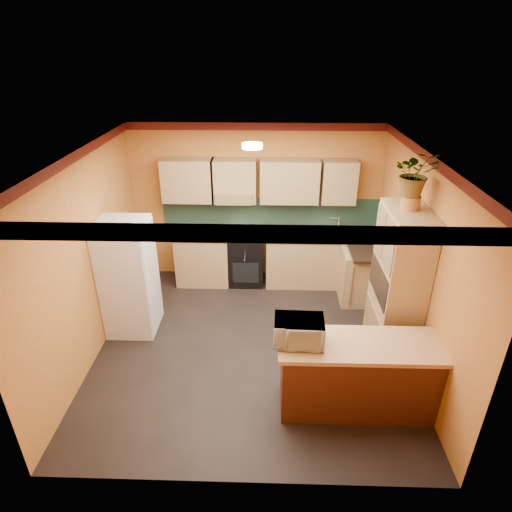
{
  "coord_description": "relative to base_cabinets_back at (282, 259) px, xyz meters",
  "views": [
    {
      "loc": [
        0.21,
        -4.81,
        3.86
      ],
      "look_at": [
        0.05,
        0.45,
        1.18
      ],
      "focal_mm": 30.0,
      "sensor_mm": 36.0,
      "label": 1
    }
  ],
  "objects": [
    {
      "name": "fridge",
      "position": [
        -2.22,
        -1.42,
        0.41
      ],
      "size": [
        0.68,
        0.66,
        1.7
      ],
      "primitive_type": "cube",
      "color": "white",
      "rests_on": "ground"
    },
    {
      "name": "stove",
      "position": [
        -0.62,
        -0.0,
        0.02
      ],
      "size": [
        0.58,
        0.58,
        0.91
      ],
      "primitive_type": "cube",
      "color": "black",
      "rests_on": "ground"
    },
    {
      "name": "kettle",
      "position": [
        -0.53,
        -0.05,
        0.56
      ],
      "size": [
        0.22,
        0.22,
        0.18
      ],
      "primitive_type": null,
      "rotation": [
        0.0,
        0.0,
        0.37
      ],
      "color": "red",
      "rests_on": "stove"
    },
    {
      "name": "room_shell",
      "position": [
        -0.45,
        -1.52,
        1.65
      ],
      "size": [
        4.24,
        4.24,
        2.72
      ],
      "color": "black",
      "rests_on": "ground"
    },
    {
      "name": "countertop_right",
      "position": [
        1.33,
        -0.56,
        0.46
      ],
      "size": [
        0.62,
        0.8,
        0.04
      ],
      "primitive_type": "cube",
      "color": "black",
      "rests_on": "base_cabinets_right"
    },
    {
      "name": "fern",
      "position": [
        1.38,
        -1.89,
        2.08
      ],
      "size": [
        0.52,
        0.46,
        0.53
      ],
      "primitive_type": "imported",
      "rotation": [
        0.0,
        0.0,
        -0.12
      ],
      "color": "tan",
      "rests_on": "fern_pot"
    },
    {
      "name": "pantry",
      "position": [
        1.38,
        -1.94,
        0.61
      ],
      "size": [
        0.48,
        0.9,
        2.1
      ],
      "primitive_type": "cube",
      "color": "tan",
      "rests_on": "ground"
    },
    {
      "name": "sink",
      "position": [
        0.78,
        0.0,
        0.5
      ],
      "size": [
        0.48,
        0.4,
        0.03
      ],
      "primitive_type": "cube",
      "color": "silver",
      "rests_on": "countertop_back"
    },
    {
      "name": "microwave",
      "position": [
        0.09,
        -2.89,
        0.64
      ],
      "size": [
        0.54,
        0.37,
        0.29
      ],
      "primitive_type": "imported",
      "rotation": [
        0.0,
        0.0,
        -0.03
      ],
      "color": "white",
      "rests_on": "bar_top"
    },
    {
      "name": "breakfast_bar",
      "position": [
        0.82,
        -2.89,
        0.0
      ],
      "size": [
        1.8,
        0.55,
        0.88
      ],
      "primitive_type": "cube",
      "color": "#502012",
      "rests_on": "ground"
    },
    {
      "name": "countertop_back",
      "position": [
        0.0,
        -0.0,
        0.46
      ],
      "size": [
        3.65,
        0.62,
        0.04
      ],
      "primitive_type": "cube",
      "color": "black",
      "rests_on": "base_cabinets_back"
    },
    {
      "name": "base_cabinets_right",
      "position": [
        1.33,
        -0.56,
        0.0
      ],
      "size": [
        0.6,
        0.8,
        0.88
      ],
      "primitive_type": "cube",
      "color": "tan",
      "rests_on": "ground"
    },
    {
      "name": "fern_pot",
      "position": [
        1.38,
        -1.89,
        1.74
      ],
      "size": [
        0.22,
        0.22,
        0.16
      ],
      "primitive_type": "cylinder",
      "color": "#AE632A",
      "rests_on": "pantry"
    },
    {
      "name": "bar_top",
      "position": [
        0.82,
        -2.89,
        0.47
      ],
      "size": [
        1.9,
        0.65,
        0.05
      ],
      "primitive_type": "cube",
      "color": "tan",
      "rests_on": "breakfast_bar"
    },
    {
      "name": "base_cabinets_back",
      "position": [
        0.0,
        0.0,
        0.0
      ],
      "size": [
        3.65,
        0.6,
        0.88
      ],
      "primitive_type": "cube",
      "color": "tan",
      "rests_on": "ground"
    }
  ]
}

